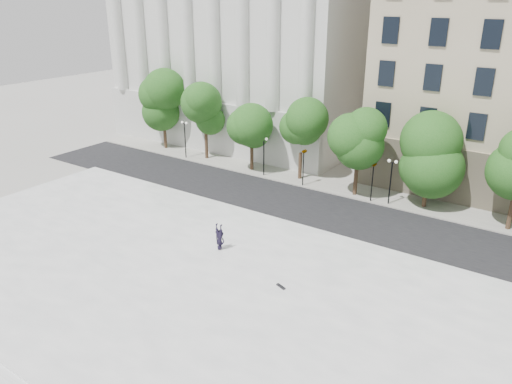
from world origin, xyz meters
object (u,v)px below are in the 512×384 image
traffic_light_east (374,162)px  person_lying (220,246)px  traffic_light_west (304,149)px  skateboard (281,286)px

traffic_light_east → person_lying: traffic_light_east is taller
traffic_light_west → traffic_light_east: traffic_light_west is taller
person_lying → traffic_light_west: bearing=90.3°
traffic_light_east → person_lying: size_ratio=2.19×
skateboard → traffic_light_east: bearing=113.8°
traffic_light_east → traffic_light_west: bearing=180.0°
traffic_light_west → traffic_light_east: (6.88, 0.00, -0.01)m
traffic_light_east → skateboard: size_ratio=5.87×
person_lying → skateboard: size_ratio=2.68×
person_lying → traffic_light_east: bearing=64.9°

